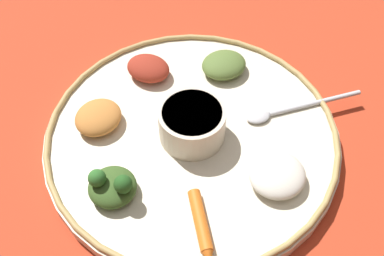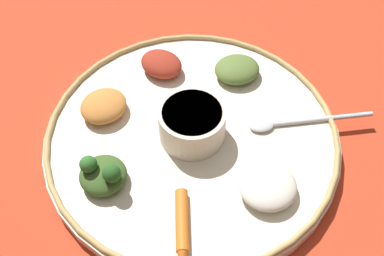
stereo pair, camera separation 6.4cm
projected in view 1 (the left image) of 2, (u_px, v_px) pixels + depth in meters
name	position (u px, v px, depth m)	size (l,w,h in m)	color
ground_plane	(192.00, 143.00, 0.67)	(2.40, 2.40, 0.00)	#B7381E
platter	(192.00, 139.00, 0.66)	(0.40, 0.40, 0.02)	beige
platter_rim	(192.00, 133.00, 0.65)	(0.40, 0.40, 0.01)	tan
center_bowl	(192.00, 123.00, 0.63)	(0.09, 0.09, 0.05)	beige
spoon	(286.00, 110.00, 0.67)	(0.03, 0.18, 0.01)	silver
greens_pile	(112.00, 186.00, 0.58)	(0.07, 0.07, 0.04)	#385623
carrot_near_spoon	(201.00, 225.00, 0.56)	(0.09, 0.03, 0.02)	orange
mound_collards	(224.00, 65.00, 0.71)	(0.07, 0.06, 0.03)	#567033
mound_beet	(148.00, 68.00, 0.71)	(0.07, 0.05, 0.03)	maroon
mound_rice_white	(277.00, 175.00, 0.60)	(0.07, 0.07, 0.03)	silver
mound_squash	(98.00, 117.00, 0.65)	(0.07, 0.06, 0.03)	#C67A38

